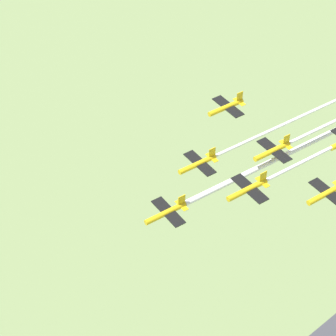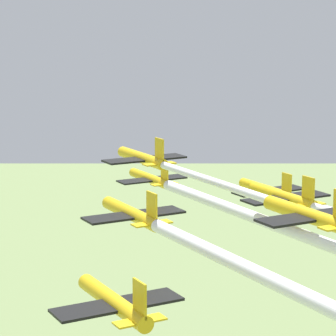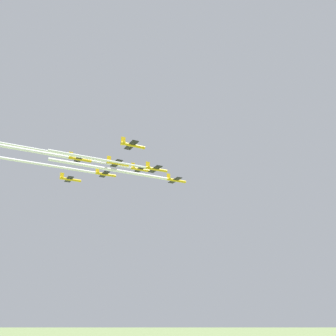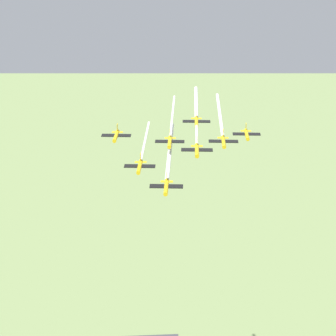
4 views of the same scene
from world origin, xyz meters
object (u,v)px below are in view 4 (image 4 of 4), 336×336
at_px(jet_1, 197,150).
at_px(jet_5, 116,136).
at_px(jet_6, 247,134).
at_px(jet_3, 223,141).
at_px(jet_4, 170,142).
at_px(jet_2, 140,166).
at_px(jet_7, 196,121).
at_px(jet_0, 166,186).

xyz_separation_m(jet_1, jet_5, (24.96, -15.36, -0.64)).
bearing_deg(jet_6, jet_1, 59.53).
xyz_separation_m(jet_3, jet_4, (16.99, -0.61, -0.27)).
bearing_deg(jet_5, jet_1, 150.46).
bearing_deg(jet_2, jet_6, -139.64).
xyz_separation_m(jet_1, jet_6, (-18.03, -28.27, -4.47)).
relative_size(jet_2, jet_7, 1.00).
height_order(jet_1, jet_7, jet_1).
xyz_separation_m(jet_3, jet_7, (7.97, -14.75, 2.00)).
xyz_separation_m(jet_2, jet_3, (-26.01, -13.52, 3.19)).
bearing_deg(jet_6, jet_5, 18.78).
distance_m(jet_0, jet_2, 16.77).
height_order(jet_0, jet_3, jet_3).
height_order(jet_2, jet_6, jet_6).
height_order(jet_0, jet_5, jet_5).
height_order(jet_1, jet_5, jet_1).
height_order(jet_2, jet_3, jet_3).
relative_size(jet_4, jet_6, 1.00).
bearing_deg(jet_4, jet_0, 90.00).
distance_m(jet_2, jet_4, 17.02).
height_order(jet_0, jet_7, jet_7).
bearing_deg(jet_3, jet_7, -59.53).
bearing_deg(jet_4, jet_1, 120.47).
distance_m(jet_4, jet_7, 16.92).
bearing_deg(jet_7, jet_6, -180.00).
bearing_deg(jet_0, jet_3, -120.47).
xyz_separation_m(jet_1, jet_4, (7.97, -14.75, -2.46)).
bearing_deg(jet_4, jet_5, -0.00).
relative_size(jet_1, jet_2, 1.00).
xyz_separation_m(jet_1, jet_7, (-1.04, -28.88, -0.19)).
bearing_deg(jet_0, jet_1, -120.47).
bearing_deg(jet_2, jet_4, -120.47).
bearing_deg(jet_7, jet_4, 59.53).
height_order(jet_2, jet_5, jet_5).
relative_size(jet_0, jet_3, 1.00).
bearing_deg(jet_6, jet_2, 40.36).
distance_m(jet_2, jet_6, 44.64).
bearing_deg(jet_0, jet_7, -101.09).
bearing_deg(jet_7, jet_5, 29.54).
bearing_deg(jet_0, jet_6, -120.47).
relative_size(jet_3, jet_7, 1.00).
distance_m(jet_1, jet_3, 16.91).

